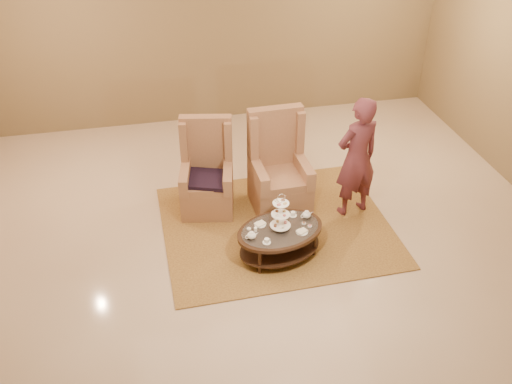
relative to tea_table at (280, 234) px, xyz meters
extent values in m
plane|color=beige|center=(-0.12, 0.12, -0.35)|extent=(8.00, 8.00, 0.00)
cube|color=beige|center=(-0.12, 0.12, -0.35)|extent=(8.00, 8.00, 0.02)
cube|color=olive|center=(-0.12, 4.12, 1.40)|extent=(8.00, 0.04, 3.50)
cube|color=#A8833B|center=(0.10, 0.59, -0.34)|extent=(3.10, 2.60, 0.02)
cylinder|color=black|center=(-0.33, -0.30, -0.16)|extent=(0.06, 0.06, 0.37)
cylinder|color=black|center=(0.43, -0.10, -0.16)|extent=(0.06, 0.06, 0.37)
cylinder|color=black|center=(-0.43, 0.10, -0.16)|extent=(0.06, 0.06, 0.37)
cylinder|color=black|center=(0.33, 0.30, -0.16)|extent=(0.06, 0.06, 0.37)
cylinder|color=white|center=(0.00, 0.00, 0.31)|extent=(0.01, 0.01, 0.47)
torus|color=white|center=(0.00, 0.00, 0.54)|extent=(0.12, 0.04, 0.12)
cylinder|color=white|center=(0.00, 0.00, 0.13)|extent=(0.32, 0.32, 0.01)
cylinder|color=white|center=(0.00, 0.00, 0.30)|extent=(0.28, 0.28, 0.01)
cylinder|color=white|center=(0.00, 0.00, 0.47)|extent=(0.25, 0.25, 0.01)
cylinder|color=#B65D5D|center=(0.07, 0.02, 0.15)|extent=(0.05, 0.05, 0.03)
cylinder|color=tan|center=(-0.02, 0.07, 0.15)|extent=(0.05, 0.05, 0.03)
cylinder|color=brown|center=(-0.07, -0.02, 0.15)|extent=(0.05, 0.05, 0.03)
cylinder|color=beige|center=(0.02, -0.07, 0.15)|extent=(0.05, 0.05, 0.03)
ellipsoid|color=tan|center=(0.05, 0.03, 0.32)|extent=(0.05, 0.05, 0.03)
ellipsoid|color=brown|center=(-0.03, 0.05, 0.32)|extent=(0.05, 0.05, 0.03)
ellipsoid|color=beige|center=(-0.05, -0.03, 0.32)|extent=(0.05, 0.05, 0.03)
ellipsoid|color=#B65D5D|center=(0.03, -0.05, 0.32)|extent=(0.05, 0.05, 0.03)
cube|color=brown|center=(0.04, 0.04, 0.48)|extent=(0.05, 0.04, 0.02)
cube|color=beige|center=(-0.04, 0.04, 0.48)|extent=(0.05, 0.04, 0.02)
cube|color=#B65D5D|center=(-0.04, -0.04, 0.48)|extent=(0.05, 0.04, 0.02)
cube|color=tan|center=(0.04, -0.04, 0.48)|extent=(0.05, 0.04, 0.02)
ellipsoid|color=white|center=(-0.39, -0.12, 0.13)|extent=(0.14, 0.14, 0.09)
cylinder|color=white|center=(-0.39, -0.12, 0.18)|extent=(0.06, 0.06, 0.01)
sphere|color=white|center=(-0.39, -0.12, 0.19)|extent=(0.02, 0.02, 0.02)
cone|color=white|center=(-0.32, -0.10, 0.13)|extent=(0.07, 0.04, 0.05)
torus|color=white|center=(-0.45, -0.14, 0.13)|extent=(0.06, 0.03, 0.06)
ellipsoid|color=white|center=(0.38, 0.15, 0.13)|extent=(0.14, 0.14, 0.09)
cylinder|color=white|center=(0.38, 0.15, 0.18)|extent=(0.06, 0.06, 0.01)
sphere|color=white|center=(0.38, 0.15, 0.19)|extent=(0.02, 0.02, 0.02)
cone|color=white|center=(0.45, 0.17, 0.13)|extent=(0.07, 0.04, 0.05)
torus|color=white|center=(0.33, 0.13, 0.13)|extent=(0.06, 0.03, 0.06)
cylinder|color=white|center=(-0.23, -0.23, 0.08)|extent=(0.12, 0.12, 0.01)
cylinder|color=white|center=(-0.23, -0.23, 0.11)|extent=(0.07, 0.07, 0.05)
torus|color=white|center=(-0.19, -0.22, 0.11)|extent=(0.03, 0.02, 0.03)
cylinder|color=white|center=(0.23, 0.23, 0.08)|extent=(0.12, 0.12, 0.01)
cylinder|color=white|center=(0.23, 0.23, 0.11)|extent=(0.07, 0.07, 0.05)
torus|color=white|center=(0.26, 0.24, 0.11)|extent=(0.03, 0.02, 0.03)
cylinder|color=white|center=(-0.23, 0.13, 0.08)|extent=(0.18, 0.18, 0.01)
cube|color=#EFE3CA|center=(-0.23, 0.13, 0.10)|extent=(0.16, 0.14, 0.02)
cylinder|color=white|center=(0.25, -0.13, 0.08)|extent=(0.18, 0.18, 0.01)
cube|color=#EFE3CA|center=(0.25, -0.13, 0.10)|extent=(0.16, 0.14, 0.02)
cylinder|color=white|center=(-0.31, 0.01, 0.11)|extent=(0.05, 0.05, 0.06)
cylinder|color=white|center=(0.38, -0.04, 0.09)|extent=(0.06, 0.06, 0.01)
cylinder|color=#B65D5D|center=(0.38, -0.04, 0.10)|extent=(0.05, 0.05, 0.01)
cylinder|color=white|center=(0.32, 0.03, 0.09)|extent=(0.06, 0.06, 0.01)
cylinder|color=brown|center=(0.32, 0.03, 0.10)|extent=(0.05, 0.05, 0.01)
cylinder|color=white|center=(-0.38, 0.07, 0.09)|extent=(0.06, 0.06, 0.01)
cylinder|color=beige|center=(-0.38, 0.07, 0.10)|extent=(0.05, 0.05, 0.01)
cube|color=#9F6C4A|center=(-0.75, 1.21, -0.13)|extent=(0.84, 0.84, 0.43)
cube|color=#9F6C4A|center=(-0.76, 1.16, 0.13)|extent=(0.71, 0.71, 0.10)
cube|color=#9F6C4A|center=(-0.69, 1.50, 0.32)|extent=(0.73, 0.28, 1.33)
cube|color=#9F6C4A|center=(-1.00, 1.52, 0.62)|extent=(0.14, 0.24, 0.61)
cube|color=#9F6C4A|center=(-0.40, 1.40, 0.62)|extent=(0.14, 0.24, 0.61)
cube|color=#9F6C4A|center=(-1.05, 1.22, 0.22)|extent=(0.24, 0.65, 0.27)
cube|color=#9F6C4A|center=(-0.47, 1.11, 0.22)|extent=(0.24, 0.65, 0.27)
cube|color=black|center=(-0.76, 1.13, 0.21)|extent=(0.70, 0.66, 0.06)
cube|color=#9F6C4A|center=(0.26, 1.03, -0.11)|extent=(0.79, 0.79, 0.46)
cube|color=#9F6C4A|center=(0.26, 0.98, 0.17)|extent=(0.67, 0.67, 0.11)
cube|color=#9F6C4A|center=(0.25, 1.35, 0.37)|extent=(0.77, 0.18, 1.43)
cube|color=#9F6C4A|center=(-0.07, 1.30, 0.70)|extent=(0.12, 0.25, 0.66)
cube|color=#9F6C4A|center=(0.58, 1.32, 0.70)|extent=(0.12, 0.25, 0.66)
cube|color=#9F6C4A|center=(-0.05, 0.97, 0.26)|extent=(0.15, 0.70, 0.29)
cube|color=#9F6C4A|center=(0.58, 0.99, 0.26)|extent=(0.15, 0.70, 0.29)
imported|color=#5E2831|center=(1.24, 0.72, 0.54)|extent=(0.73, 0.57, 1.76)
camera|label=1|loc=(-1.49, -5.46, 4.44)|focal=40.00mm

